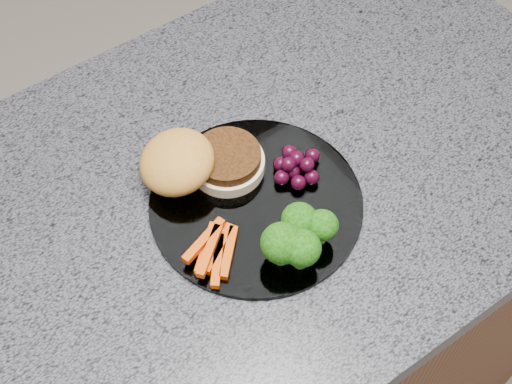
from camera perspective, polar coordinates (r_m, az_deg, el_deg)
island_cabinet at (r=1.28m, az=-4.39°, el=-13.49°), size 1.20×0.60×0.86m
countertop at (r=0.88m, az=-6.24°, el=-2.81°), size 1.20×0.60×0.04m
plate at (r=0.86m, az=-0.00°, el=-0.87°), size 0.26×0.26×0.01m
burger at (r=0.87m, az=-4.88°, el=2.26°), size 0.16×0.13×0.05m
carrot_sticks at (r=0.82m, az=-3.37°, el=-4.66°), size 0.08×0.08×0.02m
broccoli at (r=0.80m, az=3.35°, el=-3.59°), size 0.10×0.07×0.06m
grape_bunch at (r=0.88m, az=3.29°, el=2.09°), size 0.07×0.06×0.03m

